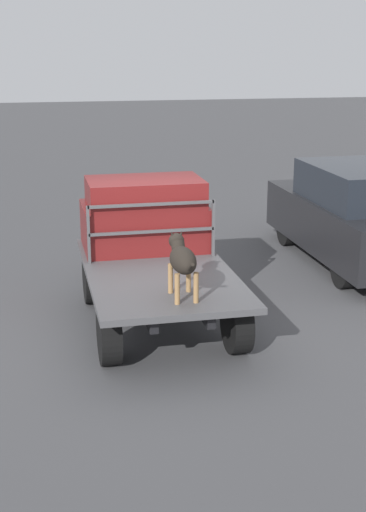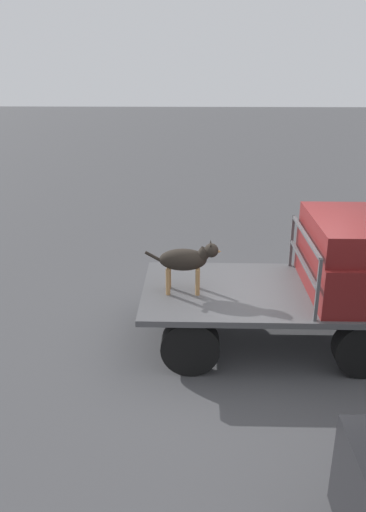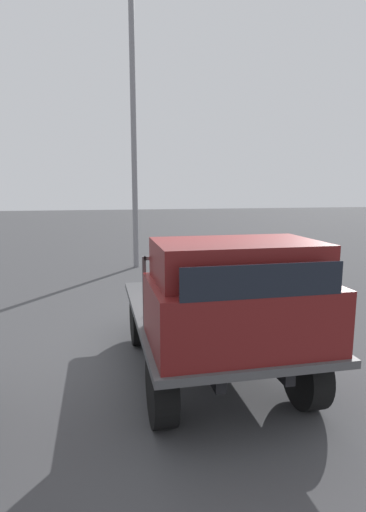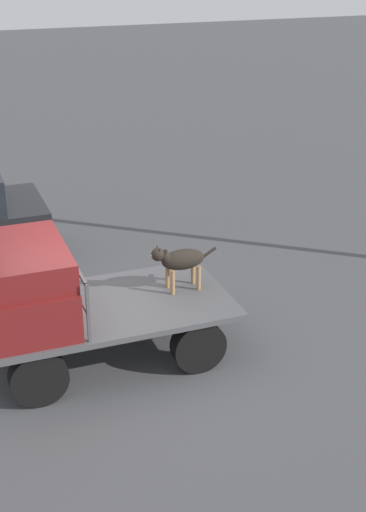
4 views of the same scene
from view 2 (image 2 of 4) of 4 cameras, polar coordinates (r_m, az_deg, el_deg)
ground_plane at (r=7.31m, az=9.51°, el=-9.50°), size 80.00×80.00×0.00m
flatbed_truck at (r=7.03m, az=9.79°, el=-5.48°), size 3.48×1.89×0.80m
truck_cab at (r=6.99m, az=18.81°, el=-0.13°), size 1.20×1.77×1.03m
truck_headboard at (r=6.81m, az=13.67°, el=0.28°), size 0.04×1.77×0.80m
dog at (r=6.60m, az=0.51°, el=-0.44°), size 1.01×0.29×0.73m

